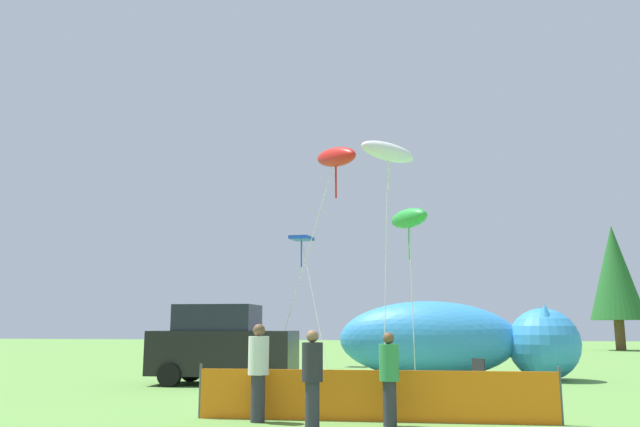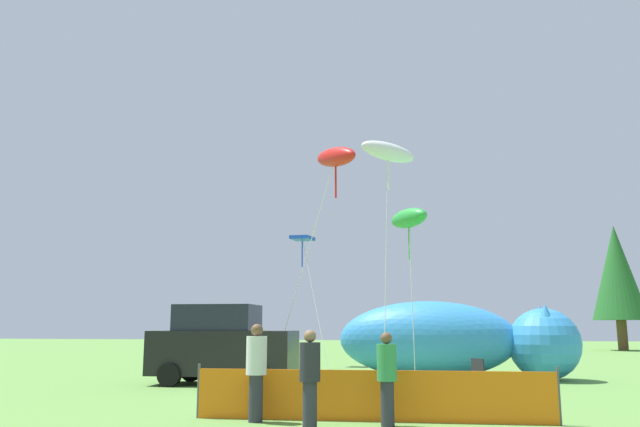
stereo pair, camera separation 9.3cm
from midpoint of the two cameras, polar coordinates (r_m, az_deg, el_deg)
The scene contains 13 objects.
ground_plane at distance 16.38m, azimuth 0.28°, elevation -16.21°, with size 120.00×120.00×0.00m, color #609342.
parked_car at distance 19.17m, azimuth -8.77°, elevation -11.83°, with size 4.29×2.18×2.33m.
folding_chair at distance 15.61m, azimuth 14.87°, elevation -14.11°, with size 0.73×0.73×0.95m.
inflatable_cat at distance 21.41m, azimuth 12.05°, elevation -11.46°, with size 7.80×2.66×2.52m.
safety_fence at distance 11.85m, azimuth 5.00°, elevation -16.26°, with size 6.59×0.41×1.00m.
spectator_in_white_shirt at distance 11.29m, azimuth 6.38°, elevation -14.41°, with size 0.35×0.35×1.59m.
spectator_in_green_shirt at distance 11.76m, azimuth -5.61°, elevation -13.87°, with size 0.38×0.38×1.74m.
spectator_in_grey_shirt at distance 10.87m, azimuth -0.68°, elevation -14.51°, with size 0.36×0.36×1.64m.
kite_red_lizard at distance 19.42m, azimuth 1.56°, elevation 5.13°, with size 3.39×2.69×7.46m.
kite_blue_box at distance 28.05m, azimuth -1.51°, elevation -2.45°, with size 2.13×2.81×5.70m.
kite_white_ghost at distance 21.09m, azimuth 6.35°, elevation 5.57°, with size 1.97×2.02×7.99m.
kite_green_fish at distance 19.65m, azimuth 8.25°, elevation -0.47°, with size 1.64×2.02×5.40m.
horizon_tree_east at distance 49.61m, azimuth 25.57°, elevation -4.90°, with size 3.73×3.73×8.89m.
Camera 2 is at (3.06, -16.00, 1.70)m, focal length 35.00 mm.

